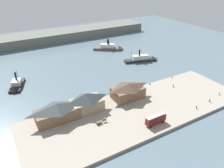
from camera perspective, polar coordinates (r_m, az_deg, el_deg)
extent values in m
plane|color=slate|center=(119.26, 1.12, -1.88)|extent=(320.00, 320.00, 0.00)
cube|color=#9E9384|center=(103.71, 7.41, -6.89)|extent=(110.00, 36.00, 1.20)
cube|color=gray|center=(116.37, 2.03, -2.44)|extent=(110.00, 0.80, 1.00)
cube|color=brown|center=(97.53, -14.20, -7.77)|extent=(18.89, 8.91, 5.49)
pyramid|color=#33383D|center=(95.26, -14.49, -5.80)|extent=(19.26, 9.36, 2.60)
cube|color=#998466|center=(100.82, -6.70, -5.57)|extent=(14.57, 8.77, 5.79)
pyramid|color=#33383D|center=(98.34, -6.85, -3.35)|extent=(14.86, 9.20, 3.40)
cube|color=brown|center=(110.05, 4.20, -2.32)|extent=(15.74, 9.61, 5.67)
pyramid|color=#473328|center=(108.08, 4.28, -0.51)|extent=(16.06, 10.09, 2.27)
cube|color=maroon|center=(94.09, 11.49, -9.18)|extent=(9.46, 2.45, 3.02)
cube|color=beige|center=(93.04, 11.59, -8.31)|extent=(9.08, 1.72, 0.50)
cylinder|color=black|center=(97.82, 12.41, -9.08)|extent=(0.90, 0.18, 0.90)
cylinder|color=black|center=(96.46, 13.37, -9.82)|extent=(0.90, 0.18, 0.90)
cylinder|color=black|center=(94.21, 9.33, -10.40)|extent=(0.90, 0.18, 0.90)
cylinder|color=black|center=(92.79, 10.28, -11.20)|extent=(0.90, 0.18, 0.90)
cube|color=brown|center=(93.47, -3.45, -10.06)|extent=(2.45, 1.30, 0.50)
cylinder|color=#4C3828|center=(93.84, -4.04, -10.09)|extent=(1.20, 0.10, 1.20)
cylinder|color=#4C3828|center=(92.92, -3.68, -10.53)|extent=(1.20, 0.10, 1.20)
ellipsoid|color=#473323|center=(94.23, -2.02, -9.46)|extent=(2.00, 0.70, 0.90)
ellipsoid|color=#473323|center=(94.30, -1.43, -8.99)|extent=(0.70, 0.32, 0.44)
cylinder|color=#473323|center=(94.96, -1.74, -9.57)|extent=(0.16, 0.16, 1.00)
cylinder|color=#473323|center=(94.68, -1.63, -9.70)|extent=(0.16, 0.16, 1.00)
cylinder|color=#473323|center=(94.53, -2.39, -9.79)|extent=(0.16, 0.16, 1.00)
cylinder|color=#473323|center=(94.25, -2.28, -9.92)|extent=(0.16, 0.16, 1.00)
cylinder|color=#6B5B4C|center=(126.20, 26.54, -2.34)|extent=(0.42, 0.42, 1.45)
sphere|color=#CCA889|center=(125.81, 26.62, -2.01)|extent=(0.26, 0.26, 0.26)
cylinder|color=#33384C|center=(110.24, 21.47, -5.71)|extent=(0.41, 0.41, 1.40)
sphere|color=#CCA889|center=(109.81, 21.55, -5.35)|extent=(0.26, 0.26, 0.26)
cylinder|color=#3D4C42|center=(125.07, 15.93, -0.50)|extent=(0.44, 0.44, 1.52)
sphere|color=#CCA889|center=(124.66, 15.98, -0.14)|extent=(0.28, 0.28, 0.28)
cylinder|color=#4C3D33|center=(117.93, 24.44, -3.99)|extent=(0.44, 0.44, 1.51)
sphere|color=#CCA889|center=(117.49, 24.53, -3.62)|extent=(0.28, 0.28, 0.28)
cylinder|color=black|center=(135.19, 15.58, 1.65)|extent=(0.44, 0.44, 0.90)
cylinder|color=black|center=(125.06, 10.00, 0.06)|extent=(0.44, 0.44, 0.90)
cube|color=#514C47|center=(181.49, -1.24, 9.36)|extent=(22.73, 17.91, 1.95)
cone|color=#514C47|center=(180.99, 2.43, 9.29)|extent=(6.60, 7.07, 5.74)
cube|color=silver|center=(180.71, -1.25, 10.10)|extent=(11.39, 9.23, 2.96)
cylinder|color=black|center=(179.59, -1.05, 11.16)|extent=(1.74, 1.74, 4.06)
cube|color=#23282D|center=(158.62, 7.47, 6.23)|extent=(23.53, 11.19, 1.84)
cone|color=#23282D|center=(162.87, 11.32, 6.51)|extent=(5.22, 5.28, 4.27)
cube|color=beige|center=(157.74, 7.52, 7.04)|extent=(12.39, 6.96, 2.97)
cylinder|color=black|center=(156.19, 7.30, 8.25)|extent=(1.08, 1.08, 4.27)
cylinder|color=brown|center=(154.89, 5.13, 7.48)|extent=(0.24, 0.24, 6.60)
cube|color=black|center=(134.88, -23.80, -0.32)|extent=(11.25, 17.10, 1.52)
cone|color=black|center=(128.09, -24.52, -2.01)|extent=(6.11, 4.60, 5.45)
cube|color=beige|center=(134.01, -23.97, 0.44)|extent=(6.55, 7.56, 2.53)
cylinder|color=black|center=(133.51, -24.16, 1.98)|extent=(1.03, 1.03, 4.45)
cylinder|color=brown|center=(137.40, -23.71, 2.06)|extent=(0.24, 0.24, 6.29)
cube|color=#60665B|center=(212.73, -14.62, 12.19)|extent=(180.00, 24.00, 8.00)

